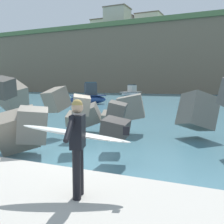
{
  "coord_description": "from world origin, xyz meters",
  "views": [
    {
      "loc": [
        4.67,
        -7.35,
        2.28
      ],
      "look_at": [
        1.05,
        0.5,
        1.4
      ],
      "focal_mm": 44.04,
      "sensor_mm": 36.0,
      "label": 1
    }
  ],
  "objects_px": {
    "surfer_with_board": "(77,139)",
    "station_building_west": "(149,24)",
    "boat_mid_centre": "(131,93)",
    "station_building_annex": "(106,27)",
    "boat_near_centre": "(89,97)",
    "station_building_east": "(117,19)",
    "station_building_central": "(126,27)"
  },
  "relations": [
    {
      "from": "surfer_with_board",
      "to": "station_building_west",
      "type": "relative_size",
      "value": 0.26
    },
    {
      "from": "boat_mid_centre",
      "to": "station_building_annex",
      "type": "relative_size",
      "value": 0.63
    },
    {
      "from": "station_building_west",
      "to": "boat_near_centre",
      "type": "bearing_deg",
      "value": -79.02
    },
    {
      "from": "station_building_annex",
      "to": "boat_mid_centre",
      "type": "bearing_deg",
      "value": -56.15
    },
    {
      "from": "boat_mid_centre",
      "to": "surfer_with_board",
      "type": "bearing_deg",
      "value": -70.36
    },
    {
      "from": "surfer_with_board",
      "to": "boat_mid_centre",
      "type": "height_order",
      "value": "boat_mid_centre"
    },
    {
      "from": "boat_mid_centre",
      "to": "station_building_east",
      "type": "height_order",
      "value": "station_building_east"
    },
    {
      "from": "station_building_central",
      "to": "station_building_east",
      "type": "distance_m",
      "value": 11.05
    },
    {
      "from": "boat_mid_centre",
      "to": "station_building_annex",
      "type": "distance_m",
      "value": 40.42
    },
    {
      "from": "boat_near_centre",
      "to": "station_building_west",
      "type": "xyz_separation_m",
      "value": [
        -11.48,
        59.17,
        20.44
      ]
    },
    {
      "from": "boat_mid_centre",
      "to": "station_building_annex",
      "type": "xyz_separation_m",
      "value": [
        -19.8,
        29.53,
        19.23
      ]
    },
    {
      "from": "boat_near_centre",
      "to": "boat_mid_centre",
      "type": "xyz_separation_m",
      "value": [
        -3.02,
        21.61,
        -0.12
      ]
    },
    {
      "from": "station_building_west",
      "to": "station_building_east",
      "type": "relative_size",
      "value": 1.18
    },
    {
      "from": "station_building_west",
      "to": "station_building_east",
      "type": "xyz_separation_m",
      "value": [
        -6.13,
        -10.92,
        -0.03
      ]
    },
    {
      "from": "boat_near_centre",
      "to": "station_building_central",
      "type": "xyz_separation_m",
      "value": [
        -19.13,
        59.19,
        20.43
      ]
    },
    {
      "from": "station_building_central",
      "to": "station_building_east",
      "type": "bearing_deg",
      "value": -82.09
    },
    {
      "from": "station_building_west",
      "to": "boat_mid_centre",
      "type": "bearing_deg",
      "value": -77.31
    },
    {
      "from": "surfer_with_board",
      "to": "station_building_west",
      "type": "bearing_deg",
      "value": 106.53
    },
    {
      "from": "boat_near_centre",
      "to": "station_building_annex",
      "type": "relative_size",
      "value": 0.57
    },
    {
      "from": "station_building_central",
      "to": "surfer_with_board",
      "type": "bearing_deg",
      "value": -68.71
    },
    {
      "from": "boat_near_centre",
      "to": "station_building_central",
      "type": "bearing_deg",
      "value": 107.91
    },
    {
      "from": "boat_near_centre",
      "to": "station_building_west",
      "type": "relative_size",
      "value": 0.52
    },
    {
      "from": "boat_mid_centre",
      "to": "station_building_central",
      "type": "bearing_deg",
      "value": 113.2
    },
    {
      "from": "station_building_west",
      "to": "station_building_east",
      "type": "distance_m",
      "value": 12.53
    },
    {
      "from": "station_building_west",
      "to": "station_building_central",
      "type": "bearing_deg",
      "value": 179.83
    },
    {
      "from": "station_building_central",
      "to": "station_building_east",
      "type": "height_order",
      "value": "station_building_central"
    },
    {
      "from": "station_building_east",
      "to": "station_building_annex",
      "type": "distance_m",
      "value": 6.1
    },
    {
      "from": "boat_near_centre",
      "to": "station_building_west",
      "type": "height_order",
      "value": "station_building_west"
    },
    {
      "from": "surfer_with_board",
      "to": "station_building_annex",
      "type": "distance_m",
      "value": 84.52
    },
    {
      "from": "station_building_central",
      "to": "station_building_east",
      "type": "relative_size",
      "value": 0.96
    },
    {
      "from": "surfer_with_board",
      "to": "boat_near_centre",
      "type": "bearing_deg",
      "value": 119.22
    },
    {
      "from": "surfer_with_board",
      "to": "station_building_annex",
      "type": "xyz_separation_m",
      "value": [
        -35.77,
        74.28,
        18.62
      ]
    }
  ]
}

